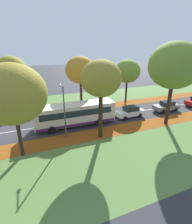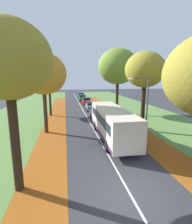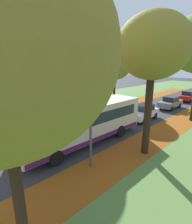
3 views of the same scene
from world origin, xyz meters
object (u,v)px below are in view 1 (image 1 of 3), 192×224
(tree_right_near, at_px, (101,79))
(bus, at_px, (75,114))
(tree_left_nearest, at_px, (11,70))
(tree_right_mid, at_px, (175,66))
(car_grey_following, at_px, (167,106))
(tree_left_mid, at_px, (127,71))
(tree_left_near, at_px, (80,70))
(tree_right_nearest, at_px, (12,94))
(car_white_lead, at_px, (130,112))
(streetlamp_right, at_px, (64,106))

(tree_right_near, xyz_separation_m, bus, (-4.08, -1.86, -5.04))
(tree_left_nearest, height_order, tree_right_mid, tree_right_mid)
(car_grey_following, bearing_deg, tree_left_mid, -153.98)
(tree_left_near, bearing_deg, tree_right_nearest, -40.67)
(tree_left_nearest, xyz_separation_m, tree_left_near, (0.46, 10.06, -0.42))
(tree_right_nearest, bearing_deg, tree_left_mid, 121.57)
(tree_left_near, xyz_separation_m, tree_right_near, (10.71, -1.12, 0.42))
(tree_left_nearest, distance_m, tree_left_near, 10.08)
(tree_left_nearest, relative_size, bus, 0.84)
(tree_left_near, bearing_deg, bus, -24.26)
(tree_left_near, relative_size, car_grey_following, 2.01)
(tree_left_mid, height_order, bus, tree_left_mid)
(tree_left_mid, relative_size, bus, 0.74)
(car_grey_following, bearing_deg, tree_left_near, -118.89)
(tree_right_near, relative_size, bus, 0.84)
(tree_right_nearest, relative_size, tree_right_near, 1.00)
(tree_right_nearest, xyz_separation_m, car_white_lead, (-4.38, 14.96, -5.27))
(tree_right_near, bearing_deg, tree_left_near, 174.02)
(tree_left_mid, height_order, car_white_lead, tree_left_mid)
(tree_left_nearest, distance_m, tree_right_near, 14.30)
(car_white_lead, bearing_deg, car_grey_following, 89.92)
(car_grey_following, bearing_deg, tree_left_nearest, -107.95)
(tree_left_nearest, height_order, streetlamp_right, tree_left_nearest)
(tree_right_mid, xyz_separation_m, bus, (-4.03, -11.67, -5.99))
(tree_left_near, relative_size, tree_right_near, 0.97)
(tree_right_mid, bearing_deg, bus, -109.06)
(tree_left_nearest, relative_size, car_white_lead, 2.05)
(tree_left_mid, distance_m, car_white_lead, 9.19)
(tree_right_nearest, height_order, car_grey_following, tree_right_nearest)
(car_white_lead, bearing_deg, tree_right_mid, 40.53)
(tree_right_mid, bearing_deg, tree_left_near, -140.83)
(tree_left_nearest, relative_size, car_grey_following, 2.06)
(bus, bearing_deg, car_white_lead, 88.96)
(tree_right_mid, relative_size, car_grey_following, 2.50)
(tree_left_mid, bearing_deg, tree_right_nearest, -58.43)
(tree_left_nearest, bearing_deg, tree_right_mid, 59.34)
(tree_left_mid, height_order, tree_right_mid, tree_right_mid)
(tree_left_near, bearing_deg, tree_right_near, -5.98)
(tree_right_nearest, distance_m, streetlamp_right, 5.70)
(tree_left_nearest, distance_m, car_white_lead, 18.04)
(tree_left_nearest, xyz_separation_m, car_white_lead, (7.23, 15.43, -5.93))
(tree_left_near, xyz_separation_m, bus, (6.63, -2.99, -4.62))
(tree_left_nearest, height_order, tree_right_near, tree_right_near)
(tree_left_near, bearing_deg, car_grey_following, 61.11)
(tree_left_near, relative_size, tree_right_nearest, 0.97)
(tree_right_nearest, height_order, tree_right_near, tree_right_nearest)
(tree_left_near, distance_m, car_white_lead, 10.25)
(tree_right_near, bearing_deg, car_white_lead, 121.18)
(tree_right_mid, bearing_deg, streetlamp_right, -96.96)
(tree_right_mid, relative_size, bus, 1.01)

